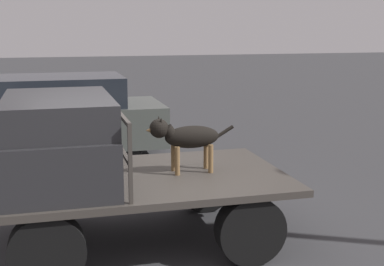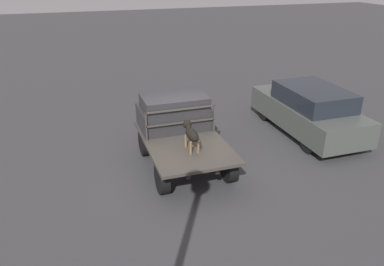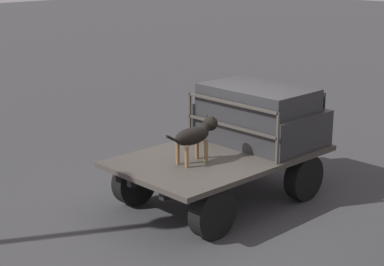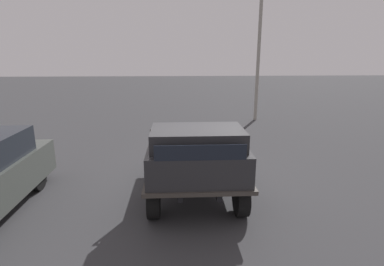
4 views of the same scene
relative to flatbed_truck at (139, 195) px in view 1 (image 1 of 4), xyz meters
name	(u,v)px [view 1 (image 1 of 4)]	position (x,y,z in m)	size (l,w,h in m)	color
ground_plane	(140,242)	(0.00, 0.00, -0.59)	(80.00, 80.00, 0.00)	#38383A
flatbed_truck	(139,195)	(0.00, 0.00, 0.00)	(3.43, 2.08, 0.82)	black
truck_cab	(53,142)	(0.96, 0.00, 0.69)	(1.36, 1.96, 0.97)	#28282B
truck_headboard	(117,132)	(0.24, 0.00, 0.77)	(0.04, 1.96, 0.81)	#3D3833
dog	(184,137)	(-0.56, -0.02, 0.67)	(1.08, 0.27, 0.70)	brown
parked_sedan	(51,117)	(0.95, -4.57, 0.22)	(4.41, 1.86, 1.60)	black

